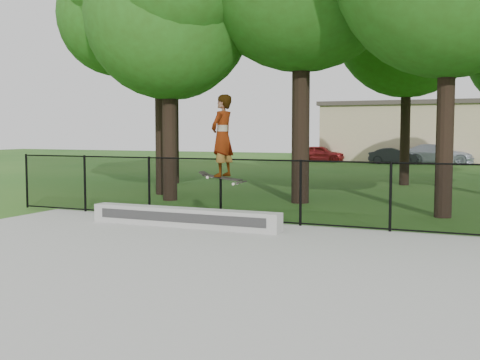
{
  "coord_description": "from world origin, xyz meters",
  "views": [
    {
      "loc": [
        4.16,
        -7.01,
        2.2
      ],
      "look_at": [
        -0.75,
        4.2,
        1.2
      ],
      "focal_mm": 45.0,
      "sensor_mm": 36.0,
      "label": 1
    }
  ],
  "objects_px": {
    "grind_ledge": "(184,217)",
    "car_b": "(393,156)",
    "skater_airborne": "(222,137)",
    "car_a": "(320,154)",
    "car_c": "(438,154)"
  },
  "relations": [
    {
      "from": "grind_ledge",
      "to": "car_b",
      "type": "xyz_separation_m",
      "value": [
        -0.24,
        29.27,
        0.26
      ]
    },
    {
      "from": "car_b",
      "to": "skater_airborne",
      "type": "distance_m",
      "value": 29.63
    },
    {
      "from": "grind_ledge",
      "to": "car_a",
      "type": "distance_m",
      "value": 30.3
    },
    {
      "from": "grind_ledge",
      "to": "car_b",
      "type": "height_order",
      "value": "car_b"
    },
    {
      "from": "grind_ledge",
      "to": "car_a",
      "type": "height_order",
      "value": "car_a"
    },
    {
      "from": "car_a",
      "to": "grind_ledge",
      "type": "bearing_deg",
      "value": -176.1
    },
    {
      "from": "grind_ledge",
      "to": "skater_airborne",
      "type": "height_order",
      "value": "skater_airborne"
    },
    {
      "from": "car_b",
      "to": "car_a",
      "type": "bearing_deg",
      "value": 78.31
    },
    {
      "from": "grind_ledge",
      "to": "car_b",
      "type": "relative_size",
      "value": 1.58
    },
    {
      "from": "car_a",
      "to": "car_b",
      "type": "height_order",
      "value": "car_a"
    },
    {
      "from": "car_b",
      "to": "car_c",
      "type": "bearing_deg",
      "value": -82.09
    },
    {
      "from": "grind_ledge",
      "to": "skater_airborne",
      "type": "bearing_deg",
      "value": -14.56
    },
    {
      "from": "car_c",
      "to": "skater_airborne",
      "type": "bearing_deg",
      "value": 175.03
    },
    {
      "from": "skater_airborne",
      "to": "car_c",
      "type": "bearing_deg",
      "value": 87.27
    },
    {
      "from": "car_c",
      "to": "skater_airborne",
      "type": "distance_m",
      "value": 30.31
    }
  ]
}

